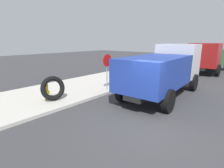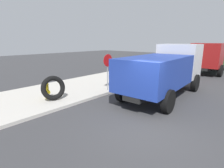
# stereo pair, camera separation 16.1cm
# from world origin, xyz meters

# --- Properties ---
(ground_plane) EXTENTS (80.00, 80.00, 0.00)m
(ground_plane) POSITION_xyz_m (0.00, 0.00, 0.00)
(ground_plane) COLOR #38383A
(sidewalk_curb) EXTENTS (36.00, 5.00, 0.15)m
(sidewalk_curb) POSITION_xyz_m (0.00, 6.50, 0.07)
(sidewalk_curb) COLOR #BCB7AD
(sidewalk_curb) RESTS_ON ground
(fire_hydrant) EXTENTS (0.23, 0.51, 0.91)m
(fire_hydrant) POSITION_xyz_m (-0.85, 5.64, 0.63)
(fire_hydrant) COLOR yellow
(fire_hydrant) RESTS_ON sidewalk_curb
(loose_tire) EXTENTS (1.34, 0.66, 1.31)m
(loose_tire) POSITION_xyz_m (-0.73, 5.17, 0.81)
(loose_tire) COLOR black
(loose_tire) RESTS_ON sidewalk_curb
(stop_sign) EXTENTS (0.76, 0.08, 2.27)m
(stop_sign) POSITION_xyz_m (2.60, 4.34, 1.73)
(stop_sign) COLOR gray
(stop_sign) RESTS_ON sidewalk_curb
(dump_truck_blue) EXTENTS (7.10, 3.05, 3.00)m
(dump_truck_blue) POSITION_xyz_m (4.39, 1.39, 1.61)
(dump_truck_blue) COLOR #1E3899
(dump_truck_blue) RESTS_ON ground
(dump_truck_green) EXTENTS (7.01, 2.82, 3.00)m
(dump_truck_green) POSITION_xyz_m (15.16, 1.23, 1.61)
(dump_truck_green) COLOR #237033
(dump_truck_green) RESTS_ON ground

